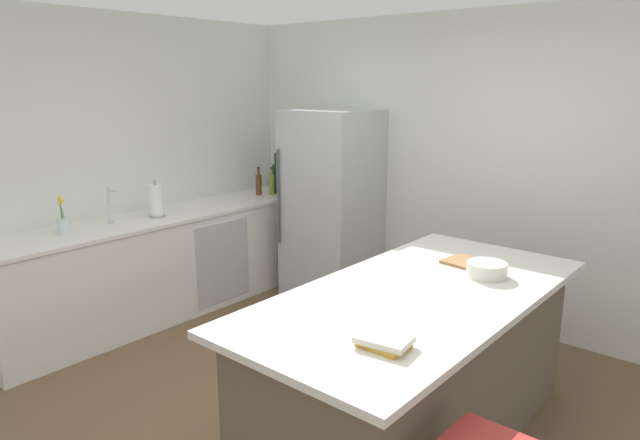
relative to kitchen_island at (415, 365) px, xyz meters
name	(u,v)px	position (x,y,z in m)	size (l,w,h in m)	color
ground_plane	(297,426)	(-0.58, -0.36, -0.46)	(7.20, 7.20, 0.00)	brown
wall_rear	(476,170)	(-0.58, 1.89, 0.84)	(6.00, 0.10, 2.60)	silver
wall_left	(77,173)	(-3.03, -0.36, 0.84)	(0.10, 6.00, 2.60)	silver
counter_run_left	(167,263)	(-2.67, 0.19, -0.01)	(0.65, 3.12, 0.90)	silver
kitchen_island	(415,365)	(0.00, 0.00, 0.00)	(1.10, 2.28, 0.91)	brown
refrigerator	(332,205)	(-1.83, 1.49, 0.43)	(0.77, 0.73, 1.78)	#B7BABF
sink_faucet	(110,205)	(-2.72, -0.27, 0.60)	(0.15, 0.05, 0.30)	silver
flower_vase	(63,223)	(-2.70, -0.68, 0.53)	(0.09, 0.09, 0.29)	silver
paper_towel_roll	(156,201)	(-2.64, 0.11, 0.58)	(0.14, 0.14, 0.31)	gray
whiskey_bottle	(285,182)	(-2.60, 1.64, 0.55)	(0.08, 0.08, 0.28)	brown
wine_bottle	(276,178)	(-2.61, 1.53, 0.60)	(0.07, 0.07, 0.42)	#19381E
olive_oil_bottle	(272,184)	(-2.58, 1.44, 0.56)	(0.06, 0.06, 0.28)	olive
syrup_bottle	(259,184)	(-2.68, 1.35, 0.56)	(0.06, 0.06, 0.28)	#5B3319
cookbook_stack	(384,341)	(0.24, -0.69, 0.47)	(0.25, 0.19, 0.05)	gold
mixing_bowl	(487,270)	(0.18, 0.47, 0.49)	(0.24, 0.24, 0.09)	silver
cutting_board	(471,264)	(0.01, 0.62, 0.46)	(0.35, 0.27, 0.02)	#9E7042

